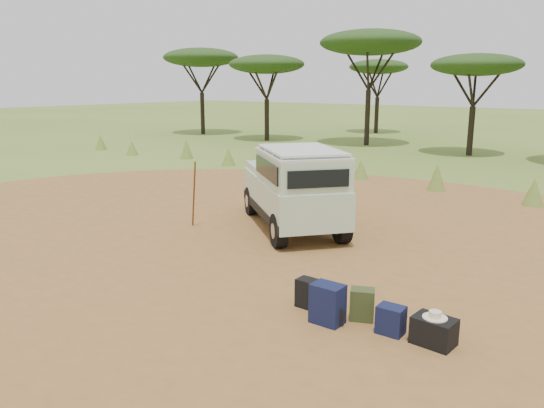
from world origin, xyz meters
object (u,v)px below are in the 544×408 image
Objects in this scene: walking_staff at (194,194)px; backpack_olive at (362,305)px; backpack_black at (308,293)px; backpack_navy at (328,304)px; duffel_navy at (391,320)px; hard_case at (434,331)px; safari_vehicle at (294,189)px.

walking_staff reaches higher than backpack_olive.
walking_staff is 3.65× the size of backpack_black.
backpack_navy is (0.55, -0.29, 0.07)m from backpack_black.
duffel_navy is at bearing -40.66° from backpack_olive.
backpack_navy is at bearing -155.50° from backpack_olive.
backpack_black is 0.95× the size of backpack_olive.
duffel_navy reaches higher than hard_case.
backpack_black is 1.12× the size of duffel_navy.
safari_vehicle is 7.02× the size of backpack_navy.
duffel_navy is 0.76× the size of hard_case.
hard_case is at bearing -29.30° from backpack_olive.
duffel_navy is (0.88, 0.26, -0.09)m from backpack_navy.
safari_vehicle is 10.22× the size of duffel_navy.
walking_staff is 7.19m from hard_case.
safari_vehicle is 4.65m from backpack_black.
backpack_navy is 1.51m from hard_case.
safari_vehicle is at bearing 112.05° from backpack_olive.
safari_vehicle is 5.16m from backpack_olive.
backpack_navy is 1.24× the size of backpack_olive.
backpack_navy is (3.40, -3.88, -0.67)m from safari_vehicle.
safari_vehicle is at bearing 128.58° from backpack_black.
hard_case is at bearing 3.84° from duffel_navy.
walking_staff is 3.10× the size of hard_case.
backpack_navy is (5.36, -2.49, -0.53)m from walking_staff.
hard_case is (1.13, -0.08, -0.05)m from backpack_olive.
backpack_olive is (5.70, -2.08, -0.58)m from walking_staff.
duffel_navy is (4.28, -3.63, -0.77)m from safari_vehicle.
backpack_navy is at bearing -164.19° from hard_case.
backpack_navy is 0.92m from duffel_navy.
duffel_navy is (6.24, -2.23, -0.62)m from walking_staff.
walking_staff reaches higher than backpack_navy.
safari_vehicle reaches higher than backpack_olive.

